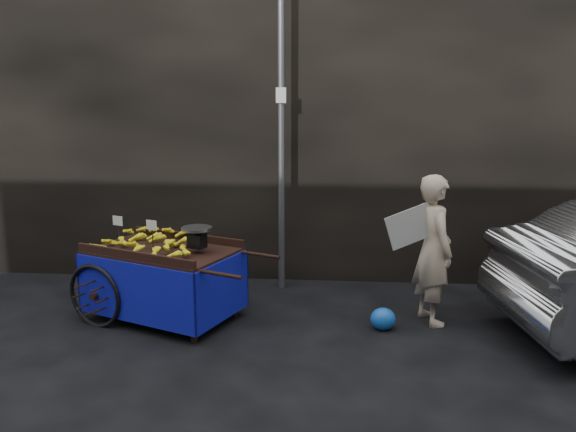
{
  "coord_description": "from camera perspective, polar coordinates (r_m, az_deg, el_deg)",
  "views": [
    {
      "loc": [
        0.91,
        -5.51,
        2.38
      ],
      "look_at": [
        0.44,
        0.5,
        1.1
      ],
      "focal_mm": 35.0,
      "sensor_mm": 36.0,
      "label": 1
    }
  ],
  "objects": [
    {
      "name": "ground",
      "position": [
        6.07,
        -4.62,
        -11.13
      ],
      "size": [
        80.0,
        80.0,
        0.0
      ],
      "primitive_type": "plane",
      "color": "black",
      "rests_on": "ground"
    },
    {
      "name": "building_wall",
      "position": [
        8.12,
        0.83,
        12.84
      ],
      "size": [
        13.5,
        2.0,
        5.0
      ],
      "color": "black",
      "rests_on": "ground"
    },
    {
      "name": "street_pole",
      "position": [
        6.84,
        -0.67,
        8.88
      ],
      "size": [
        0.12,
        0.1,
        4.0
      ],
      "color": "slate",
      "rests_on": "ground"
    },
    {
      "name": "banana_cart",
      "position": [
        6.23,
        -12.93,
        -3.95
      ],
      "size": [
        2.28,
        1.65,
        1.14
      ],
      "rotation": [
        0.0,
        0.0,
        -0.39
      ],
      "color": "black",
      "rests_on": "ground"
    },
    {
      "name": "vendor",
      "position": [
        6.12,
        14.5,
        -3.31
      ],
      "size": [
        0.82,
        0.68,
        1.6
      ],
      "rotation": [
        0.0,
        0.0,
        1.91
      ],
      "color": "beige",
      "rests_on": "ground"
    },
    {
      "name": "plastic_bag",
      "position": [
        6.01,
        9.63,
        -10.27
      ],
      "size": [
        0.26,
        0.21,
        0.24
      ],
      "primitive_type": "ellipsoid",
      "color": "blue",
      "rests_on": "ground"
    }
  ]
}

